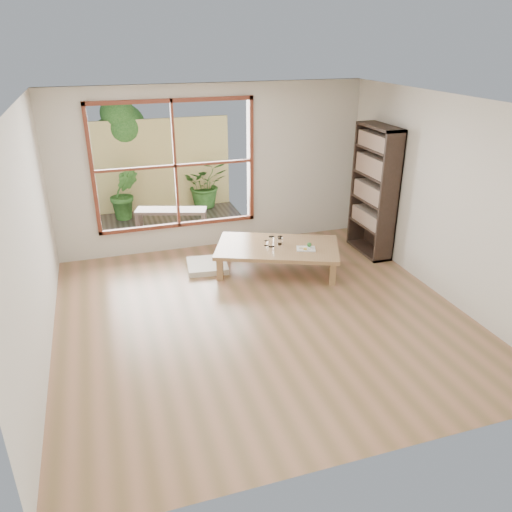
{
  "coord_description": "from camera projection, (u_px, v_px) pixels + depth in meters",
  "views": [
    {
      "loc": [
        -1.74,
        -5.2,
        3.27
      ],
      "look_at": [
        0.12,
        0.59,
        0.55
      ],
      "focal_mm": 35.0,
      "sensor_mm": 36.0,
      "label": 1
    }
  ],
  "objects": [
    {
      "name": "glass_tall",
      "position": [
        271.0,
        242.0,
        7.33
      ],
      "size": [
        0.09,
        0.09,
        0.16
      ],
      "primitive_type": "cylinder",
      "color": "silver",
      "rests_on": "low_table"
    },
    {
      "name": "shrub_left",
      "position": [
        124.0,
        193.0,
        9.35
      ],
      "size": [
        0.55,
        0.45,
        1.0
      ],
      "primitive_type": "imported",
      "rotation": [
        0.0,
        0.0,
        -0.01
      ],
      "color": "#386826",
      "rests_on": "deck"
    },
    {
      "name": "low_table",
      "position": [
        277.0,
        249.0,
        7.41
      ],
      "size": [
        2.04,
        1.62,
        0.39
      ],
      "rotation": [
        0.0,
        0.0,
        -0.4
      ],
      "color": "#967148",
      "rests_on": "ground"
    },
    {
      "name": "floor_cushion",
      "position": [
        207.0,
        266.0,
        7.57
      ],
      "size": [
        0.66,
        0.66,
        0.09
      ],
      "primitive_type": "cube",
      "rotation": [
        0.0,
        0.0,
        -0.12
      ],
      "color": "beige",
      "rests_on": "ground"
    },
    {
      "name": "ground",
      "position": [
        261.0,
        315.0,
        6.34
      ],
      "size": [
        5.0,
        5.0,
        0.0
      ],
      "primitive_type": "plane",
      "color": "#A17050",
      "rests_on": "ground"
    },
    {
      "name": "garden_tree",
      "position": [
        118.0,
        127.0,
        9.54
      ],
      "size": [
        1.04,
        0.85,
        2.22
      ],
      "color": "#4C3D2D",
      "rests_on": "ground"
    },
    {
      "name": "glass_mid",
      "position": [
        280.0,
        242.0,
        7.41
      ],
      "size": [
        0.07,
        0.07,
        0.1
      ],
      "primitive_type": "cylinder",
      "color": "silver",
      "rests_on": "low_table"
    },
    {
      "name": "deck",
      "position": [
        170.0,
        226.0,
        9.27
      ],
      "size": [
        2.8,
        2.0,
        0.05
      ],
      "primitive_type": "cube",
      "color": "#3C322B",
      "rests_on": "ground"
    },
    {
      "name": "glass_short",
      "position": [
        280.0,
        240.0,
        7.48
      ],
      "size": [
        0.08,
        0.08,
        0.1
      ],
      "primitive_type": "cylinder",
      "color": "silver",
      "rests_on": "low_table"
    },
    {
      "name": "shrub_right",
      "position": [
        206.0,
        184.0,
        10.04
      ],
      "size": [
        0.9,
        0.8,
        0.95
      ],
      "primitive_type": "imported",
      "rotation": [
        0.0,
        0.0,
        -0.06
      ],
      "color": "#386826",
      "rests_on": "deck"
    },
    {
      "name": "glass_small",
      "position": [
        266.0,
        243.0,
        7.39
      ],
      "size": [
        0.06,
        0.06,
        0.07
      ],
      "primitive_type": "cylinder",
      "color": "silver",
      "rests_on": "low_table"
    },
    {
      "name": "food_tray",
      "position": [
        307.0,
        248.0,
        7.27
      ],
      "size": [
        0.32,
        0.27,
        0.08
      ],
      "rotation": [
        0.0,
        0.0,
        -0.35
      ],
      "color": "white",
      "rests_on": "low_table"
    },
    {
      "name": "garden_bench",
      "position": [
        171.0,
        212.0,
        8.86
      ],
      "size": [
        1.29,
        0.73,
        0.39
      ],
      "rotation": [
        0.0,
        0.0,
        -0.31
      ],
      "color": "#32211B",
      "rests_on": "deck"
    },
    {
      "name": "bamboo_fence",
      "position": [
        159.0,
        166.0,
        9.77
      ],
      "size": [
        2.8,
        0.06,
        1.8
      ],
      "primitive_type": "cube",
      "color": "tan",
      "rests_on": "ground"
    },
    {
      "name": "bookshelf",
      "position": [
        374.0,
        191.0,
        7.77
      ],
      "size": [
        0.32,
        0.91,
        2.03
      ],
      "primitive_type": "cube",
      "color": "#32211B",
      "rests_on": "ground"
    }
  ]
}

